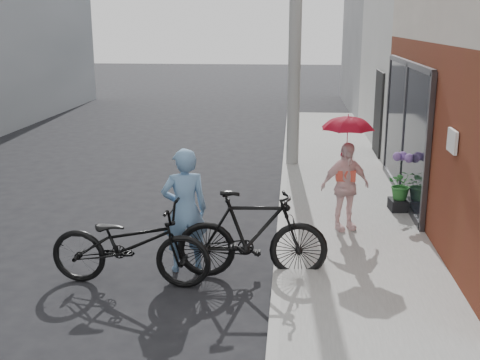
# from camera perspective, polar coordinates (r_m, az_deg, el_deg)

# --- Properties ---
(ground) EXTENTS (80.00, 80.00, 0.00)m
(ground) POSITION_cam_1_polar(r_m,az_deg,el_deg) (8.42, -2.84, -8.42)
(ground) COLOR black
(ground) RESTS_ON ground
(sidewalk) EXTENTS (2.20, 24.00, 0.12)m
(sidewalk) POSITION_cam_1_polar(r_m,az_deg,el_deg) (10.25, 10.46, -3.98)
(sidewalk) COLOR gray
(sidewalk) RESTS_ON ground
(curb) EXTENTS (0.12, 24.00, 0.12)m
(curb) POSITION_cam_1_polar(r_m,az_deg,el_deg) (10.20, 3.95, -3.85)
(curb) COLOR #9E9E99
(curb) RESTS_ON ground
(east_building_far) EXTENTS (8.00, 8.00, 7.00)m
(east_building_far) POSITION_cam_1_polar(r_m,az_deg,el_deg) (24.43, 20.22, 14.42)
(east_building_far) COLOR gray
(east_building_far) RESTS_ON ground
(utility_pole) EXTENTS (0.28, 0.28, 7.00)m
(utility_pole) POSITION_cam_1_polar(r_m,az_deg,el_deg) (13.66, 5.30, 15.55)
(utility_pole) COLOR #9E9E99
(utility_pole) RESTS_ON ground
(officer) EXTENTS (0.72, 0.58, 1.71)m
(officer) POSITION_cam_1_polar(r_m,az_deg,el_deg) (8.13, -5.26, -2.89)
(officer) COLOR #658DB4
(officer) RESTS_ON ground
(bike_left) EXTENTS (2.13, 0.82, 1.11)m
(bike_left) POSITION_cam_1_polar(r_m,az_deg,el_deg) (7.88, -10.37, -5.99)
(bike_left) COLOR black
(bike_left) RESTS_ON ground
(bike_right) EXTENTS (2.03, 0.70, 1.20)m
(bike_right) POSITION_cam_1_polar(r_m,az_deg,el_deg) (7.95, 1.20, -5.21)
(bike_right) COLOR black
(bike_right) RESTS_ON ground
(kimono_woman) EXTENTS (0.89, 0.64, 1.40)m
(kimono_woman) POSITION_cam_1_polar(r_m,az_deg,el_deg) (9.53, 9.93, -0.60)
(kimono_woman) COLOR #F7D0CF
(kimono_woman) RESTS_ON sidewalk
(parasol) EXTENTS (0.78, 0.78, 0.69)m
(parasol) POSITION_cam_1_polar(r_m,az_deg,el_deg) (9.31, 10.21, 5.61)
(parasol) COLOR red
(parasol) RESTS_ON kimono_woman
(planter) EXTENTS (0.40, 0.40, 0.19)m
(planter) POSITION_cam_1_polar(r_m,az_deg,el_deg) (10.87, 14.96, -2.27)
(planter) COLOR black
(planter) RESTS_ON sidewalk
(potted_plant) EXTENTS (0.48, 0.42, 0.54)m
(potted_plant) POSITION_cam_1_polar(r_m,az_deg,el_deg) (10.77, 15.09, -0.41)
(potted_plant) COLOR #2E732F
(potted_plant) RESTS_ON planter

